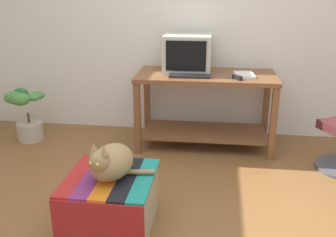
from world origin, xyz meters
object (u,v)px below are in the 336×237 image
Objects in this scene: desk at (205,97)px; stapler at (237,77)px; book at (244,75)px; cat at (111,162)px; ottoman_with_blanket at (111,201)px; potted_plant at (27,115)px; keyboard at (190,76)px; tv_monitor at (187,53)px.

stapler is at bearing -34.24° from desk.
book reaches higher than cat.
cat is 4.11× the size of stapler.
stapler is (-0.07, -0.15, 0.01)m from book.
cat is 1.64m from stapler.
ottoman_with_blanket is 1.09× the size of potted_plant.
book is 0.40× the size of ottoman_with_blanket.
cat is at bearing -161.54° from stapler.
desk is at bearing 167.47° from book.
keyboard is 1.49m from cat.
ottoman_with_blanket is 1.93m from potted_plant.
desk is at bearing 87.30° from cat.
book is at bearing 57.35° from ottoman_with_blanket.
cat is (-0.36, -1.66, -0.44)m from tv_monitor.
keyboard is 1.56m from ottoman_with_blanket.
tv_monitor is 1.76m from cat.
cat is at bearing -110.64° from desk.
stapler reaches higher than keyboard.
desk reaches higher than potted_plant.
ottoman_with_blanket is at bearing -128.66° from book.
keyboard reaches higher than cat.
cat is (0.02, -0.03, 0.32)m from ottoman_with_blanket.
keyboard is at bearing -174.67° from book.
keyboard is at bearing -0.45° from potted_plant.
desk reaches higher than ottoman_with_blanket.
desk is 2.92× the size of tv_monitor.
book reaches higher than ottoman_with_blanket.
desk is 1.67m from ottoman_with_blanket.
desk is at bearing 69.27° from ottoman_with_blanket.
tv_monitor reaches higher than cat.
keyboard is at bearing -136.78° from desk.
tv_monitor is at bearing 7.89° from potted_plant.
keyboard is 1.83m from potted_plant.
desk is 12.79× the size of stapler.
cat is (-0.56, -1.56, -0.01)m from desk.
cat is (-0.93, -1.52, -0.27)m from book.
potted_plant is (-1.76, 0.01, -0.50)m from keyboard.
tv_monitor is at bearing 109.79° from stapler.
ottoman_with_blanket is 1.39× the size of cat.
stapler is (0.30, -0.20, 0.27)m from desk.
desk is at bearing 41.51° from keyboard.
tv_monitor is 0.84× the size of potted_plant.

